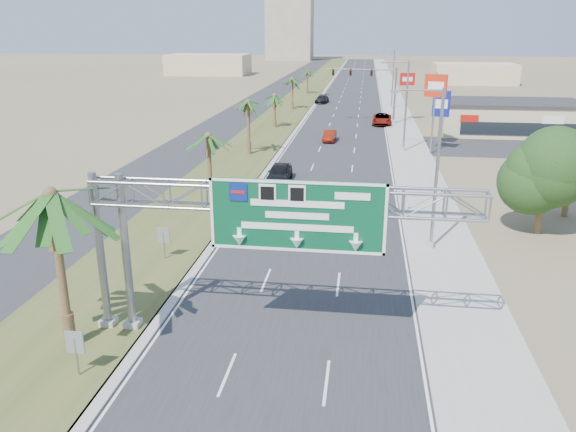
# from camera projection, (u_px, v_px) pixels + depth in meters

# --- Properties ---
(road) EXTENTS (12.00, 300.00, 0.02)m
(road) POSITION_uv_depth(u_px,v_px,m) (352.00, 95.00, 119.12)
(road) COLOR #28282B
(road) RESTS_ON ground
(sidewalk_right) EXTENTS (4.00, 300.00, 0.10)m
(sidewalk_right) POSITION_uv_depth(u_px,v_px,m) (392.00, 95.00, 118.01)
(sidewalk_right) COLOR #9E9B93
(sidewalk_right) RESTS_ON ground
(median_grass) EXTENTS (7.00, 300.00, 0.12)m
(median_grass) POSITION_uv_depth(u_px,v_px,m) (305.00, 94.00, 120.39)
(median_grass) COLOR #414C21
(median_grass) RESTS_ON ground
(opposing_road) EXTENTS (8.00, 300.00, 0.02)m
(opposing_road) POSITION_uv_depth(u_px,v_px,m) (273.00, 93.00, 121.31)
(opposing_road) COLOR #28282B
(opposing_road) RESTS_ON ground
(sign_gantry) EXTENTS (16.75, 1.24, 7.50)m
(sign_gantry) POSITION_uv_depth(u_px,v_px,m) (261.00, 210.00, 23.29)
(sign_gantry) COLOR gray
(sign_gantry) RESTS_ON ground
(palm_near) EXTENTS (5.70, 5.70, 8.35)m
(palm_near) POSITION_uv_depth(u_px,v_px,m) (50.00, 195.00, 22.25)
(palm_near) COLOR brown
(palm_near) RESTS_ON ground
(palm_row_b) EXTENTS (3.99, 3.99, 5.95)m
(palm_row_b) POSITION_uv_depth(u_px,v_px,m) (208.00, 137.00, 45.49)
(palm_row_b) COLOR brown
(palm_row_b) RESTS_ON ground
(palm_row_c) EXTENTS (3.99, 3.99, 6.75)m
(palm_row_c) POSITION_uv_depth(u_px,v_px,m) (248.00, 103.00, 60.28)
(palm_row_c) COLOR brown
(palm_row_c) RESTS_ON ground
(palm_row_d) EXTENTS (3.99, 3.99, 5.45)m
(palm_row_d) POSITION_uv_depth(u_px,v_px,m) (275.00, 96.00, 77.59)
(palm_row_d) COLOR brown
(palm_row_d) RESTS_ON ground
(palm_row_e) EXTENTS (3.99, 3.99, 6.15)m
(palm_row_e) POSITION_uv_depth(u_px,v_px,m) (292.00, 80.00, 95.24)
(palm_row_e) COLOR brown
(palm_row_e) RESTS_ON ground
(palm_row_f) EXTENTS (3.99, 3.99, 5.75)m
(palm_row_f) POSITION_uv_depth(u_px,v_px,m) (307.00, 71.00, 118.86)
(palm_row_f) COLOR brown
(palm_row_f) RESTS_ON ground
(streetlight_near) EXTENTS (3.27, 0.44, 10.00)m
(streetlight_near) POSITION_uv_depth(u_px,v_px,m) (433.00, 177.00, 33.99)
(streetlight_near) COLOR gray
(streetlight_near) RESTS_ON ground
(streetlight_mid) EXTENTS (3.27, 0.44, 10.00)m
(streetlight_mid) POSITION_uv_depth(u_px,v_px,m) (404.00, 110.00, 62.18)
(streetlight_mid) COLOR gray
(streetlight_mid) RESTS_ON ground
(streetlight_far) EXTENTS (3.27, 0.44, 10.00)m
(streetlight_far) POSITION_uv_depth(u_px,v_px,m) (392.00, 82.00, 96.02)
(streetlight_far) COLOR gray
(streetlight_far) RESTS_ON ground
(signal_mast) EXTENTS (10.28, 0.71, 8.00)m
(signal_mast) POSITION_uv_depth(u_px,v_px,m) (381.00, 90.00, 81.18)
(signal_mast) COLOR gray
(signal_mast) RESTS_ON ground
(store_building) EXTENTS (18.00, 10.00, 4.00)m
(store_building) POSITION_uv_depth(u_px,v_px,m) (509.00, 118.00, 74.30)
(store_building) COLOR #CCB98A
(store_building) RESTS_ON ground
(oak_near) EXTENTS (4.50, 4.50, 6.80)m
(oak_near) POSITION_uv_depth(u_px,v_px,m) (546.00, 168.00, 36.81)
(oak_near) COLOR brown
(oak_near) RESTS_ON ground
(oak_far) EXTENTS (3.50, 3.50, 5.60)m
(oak_far) POSITION_uv_depth(u_px,v_px,m) (572.00, 166.00, 40.40)
(oak_far) COLOR brown
(oak_far) RESTS_ON ground
(median_signback_a) EXTENTS (0.75, 0.08, 2.08)m
(median_signback_a) POSITION_uv_depth(u_px,v_px,m) (75.00, 345.00, 21.92)
(median_signback_a) COLOR gray
(median_signback_a) RESTS_ON ground
(median_signback_b) EXTENTS (0.75, 0.08, 2.08)m
(median_signback_b) POSITION_uv_depth(u_px,v_px,m) (164.00, 238.00, 33.29)
(median_signback_b) COLOR gray
(median_signback_b) RESTS_ON ground
(tower_distant) EXTENTS (20.00, 16.00, 35.00)m
(tower_distant) POSITION_uv_depth(u_px,v_px,m) (290.00, 19.00, 249.29)
(tower_distant) COLOR gray
(tower_distant) RESTS_ON ground
(building_distant_left) EXTENTS (24.00, 14.00, 6.00)m
(building_distant_left) POSITION_uv_depth(u_px,v_px,m) (209.00, 64.00, 170.97)
(building_distant_left) COLOR #CCB98A
(building_distant_left) RESTS_ON ground
(building_distant_right) EXTENTS (20.00, 12.00, 5.00)m
(building_distant_right) POSITION_uv_depth(u_px,v_px,m) (474.00, 74.00, 142.66)
(building_distant_right) COLOR #CCB98A
(building_distant_right) RESTS_ON ground
(car_left_lane) EXTENTS (2.01, 4.88, 1.66)m
(car_left_lane) POSITION_uv_depth(u_px,v_px,m) (280.00, 173.00, 50.89)
(car_left_lane) COLOR black
(car_left_lane) RESTS_ON ground
(car_mid_lane) EXTENTS (1.55, 4.08, 1.33)m
(car_mid_lane) POSITION_uv_depth(u_px,v_px,m) (330.00, 136.00, 69.37)
(car_mid_lane) COLOR maroon
(car_mid_lane) RESTS_ON ground
(car_right_lane) EXTENTS (2.87, 5.81, 1.58)m
(car_right_lane) POSITION_uv_depth(u_px,v_px,m) (382.00, 119.00, 81.36)
(car_right_lane) COLOR gray
(car_right_lane) RESTS_ON ground
(car_far) EXTENTS (2.59, 5.14, 1.43)m
(car_far) POSITION_uv_depth(u_px,v_px,m) (322.00, 99.00, 105.22)
(car_far) COLOR black
(car_far) RESTS_ON ground
(pole_sign_red_near) EXTENTS (2.34, 1.16, 8.87)m
(pole_sign_red_near) POSITION_uv_depth(u_px,v_px,m) (435.00, 90.00, 60.16)
(pole_sign_red_near) COLOR gray
(pole_sign_red_near) RESTS_ON ground
(pole_sign_blue) EXTENTS (2.01, 0.82, 6.62)m
(pole_sign_blue) POSITION_uv_depth(u_px,v_px,m) (441.00, 105.00, 65.68)
(pole_sign_blue) COLOR gray
(pole_sign_blue) RESTS_ON ground
(pole_sign_red_far) EXTENTS (2.21, 0.79, 7.33)m
(pole_sign_red_far) POSITION_uv_depth(u_px,v_px,m) (407.00, 83.00, 82.72)
(pole_sign_red_far) COLOR gray
(pole_sign_red_far) RESTS_ON ground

